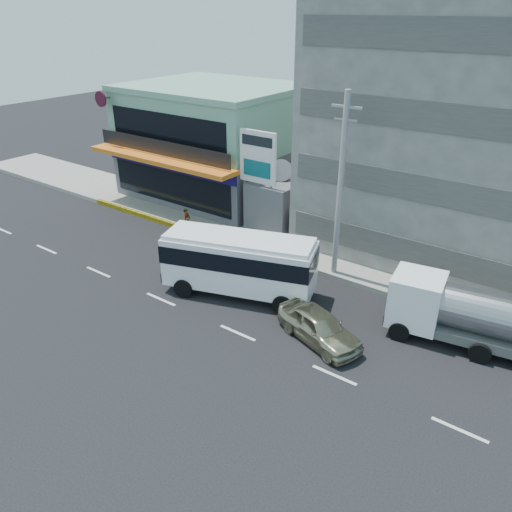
# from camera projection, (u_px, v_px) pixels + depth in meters

# --- Properties ---
(ground) EXTENTS (120.00, 120.00, 0.00)m
(ground) POSITION_uv_depth(u_px,v_px,m) (161.00, 299.00, 25.60)
(ground) COLOR black
(ground) RESTS_ON ground
(sidewalk) EXTENTS (70.00, 5.00, 0.30)m
(sidewalk) POSITION_uv_depth(u_px,v_px,m) (335.00, 255.00, 29.77)
(sidewalk) COLOR gray
(sidewalk) RESTS_ON ground
(shop_building) EXTENTS (12.40, 11.70, 8.00)m
(shop_building) POSITION_uv_depth(u_px,v_px,m) (215.00, 145.00, 38.08)
(shop_building) COLOR #4D4E52
(shop_building) RESTS_ON ground
(concrete_building) EXTENTS (16.00, 12.00, 14.00)m
(concrete_building) POSITION_uv_depth(u_px,v_px,m) (469.00, 135.00, 28.04)
(concrete_building) COLOR gray
(concrete_building) RESTS_ON ground
(gap_structure) EXTENTS (3.00, 6.00, 3.50)m
(gap_structure) POSITION_uv_depth(u_px,v_px,m) (288.00, 201.00, 33.49)
(gap_structure) COLOR #4D4E52
(gap_structure) RESTS_ON ground
(satellite_dish) EXTENTS (1.50, 1.50, 0.15)m
(satellite_dish) POSITION_uv_depth(u_px,v_px,m) (281.00, 179.00, 31.94)
(satellite_dish) COLOR slate
(satellite_dish) RESTS_ON gap_structure
(billboard) EXTENTS (2.60, 0.18, 6.90)m
(billboard) POSITION_uv_depth(u_px,v_px,m) (258.00, 163.00, 30.30)
(billboard) COLOR gray
(billboard) RESTS_ON ground
(utility_pole_near) EXTENTS (1.60, 0.30, 10.00)m
(utility_pole_near) POSITION_uv_depth(u_px,v_px,m) (340.00, 188.00, 25.48)
(utility_pole_near) COLOR #999993
(utility_pole_near) RESTS_ON ground
(minibus) EXTENTS (8.13, 4.79, 3.24)m
(minibus) POSITION_uv_depth(u_px,v_px,m) (239.00, 260.00, 25.31)
(minibus) COLOR white
(minibus) RESTS_ON ground
(sedan) EXTENTS (4.71, 3.08, 1.49)m
(sedan) POSITION_uv_depth(u_px,v_px,m) (319.00, 326.00, 22.15)
(sedan) COLOR tan
(sedan) RESTS_ON ground
(tanker_truck) EXTENTS (7.50, 3.26, 2.86)m
(tanker_truck) POSITION_uv_depth(u_px,v_px,m) (468.00, 314.00, 21.58)
(tanker_truck) COLOR white
(tanker_truck) RESTS_ON ground
(motorcycle_rider) EXTENTS (1.70, 0.91, 2.07)m
(motorcycle_rider) POSITION_uv_depth(u_px,v_px,m) (187.00, 229.00, 31.97)
(motorcycle_rider) COLOR #570C18
(motorcycle_rider) RESTS_ON ground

